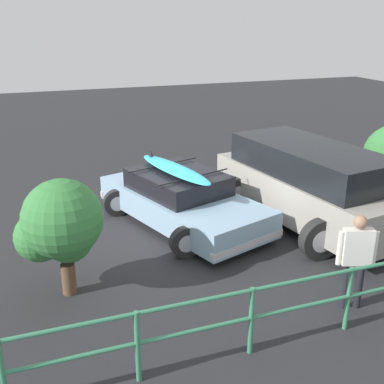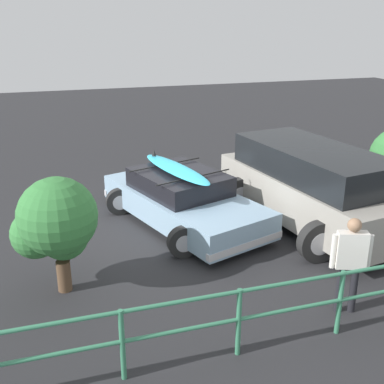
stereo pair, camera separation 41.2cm
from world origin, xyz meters
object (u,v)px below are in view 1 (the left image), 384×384
(suv_car, at_px, (308,184))
(person_bystander, at_px, (356,254))
(bush_near_left, at_px, (61,223))
(sedan_car, at_px, (182,199))

(suv_car, relative_size, person_bystander, 3.18)
(suv_car, bearing_deg, bush_near_left, 11.69)
(sedan_car, xyz_separation_m, bush_near_left, (2.71, 2.03, 0.68))
(sedan_car, distance_m, bush_near_left, 3.45)
(sedan_car, relative_size, suv_car, 0.92)
(sedan_car, relative_size, bush_near_left, 2.29)
(sedan_car, relative_size, person_bystander, 2.91)
(suv_car, bearing_deg, person_bystander, 69.99)
(person_bystander, bearing_deg, sedan_car, -70.27)
(suv_car, distance_m, person_bystander, 3.30)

